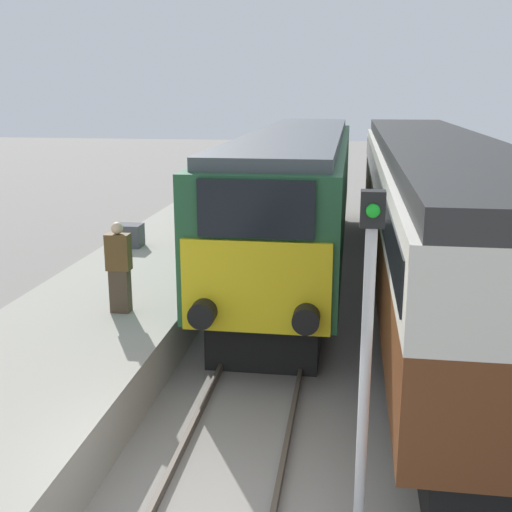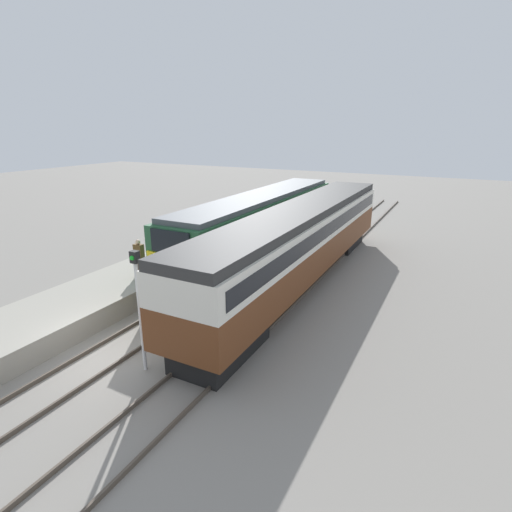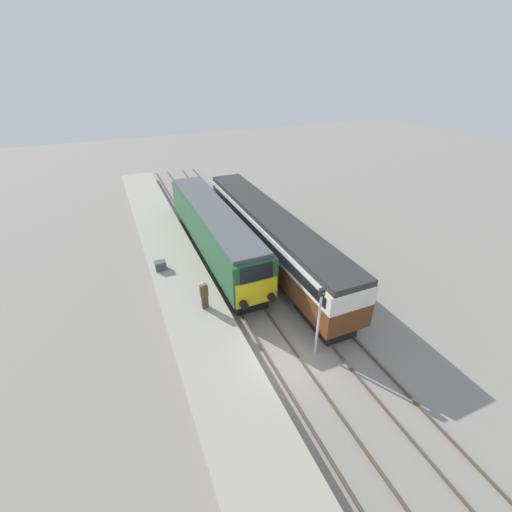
{
  "view_description": "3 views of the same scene",
  "coord_description": "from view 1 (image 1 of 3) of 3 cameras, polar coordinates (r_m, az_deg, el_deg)",
  "views": [
    {
      "loc": [
        1.48,
        -6.25,
        4.89
      ],
      "look_at": [
        0.0,
        3.71,
        2.3
      ],
      "focal_mm": 45.0,
      "sensor_mm": 36.0,
      "label": 1
    },
    {
      "loc": [
        9.91,
        -8.15,
        7.38
      ],
      "look_at": [
        1.7,
        7.71,
        1.6
      ],
      "focal_mm": 28.0,
      "sensor_mm": 36.0,
      "label": 2
    },
    {
      "loc": [
        -6.1,
        -10.48,
        13.08
      ],
      "look_at": [
        1.7,
        7.71,
        1.6
      ],
      "focal_mm": 24.0,
      "sensor_mm": 36.0,
      "label": 3
    }
  ],
  "objects": [
    {
      "name": "platform_left",
      "position": [
        15.68,
        -9.68,
        -2.3
      ],
      "size": [
        3.5,
        50.0,
        0.86
      ],
      "color": "#9E998C",
      "rests_on": "ground_plane"
    },
    {
      "name": "rails_near_track",
      "position": [
        12.33,
        0.89,
        -8.59
      ],
      "size": [
        1.51,
        60.0,
        0.14
      ],
      "color": "#4C4238",
      "rests_on": "ground_plane"
    },
    {
      "name": "rails_far_track",
      "position": [
        12.39,
        16.88,
        -9.13
      ],
      "size": [
        1.5,
        60.0,
        0.14
      ],
      "color": "#4C4238",
      "rests_on": "ground_plane"
    },
    {
      "name": "locomotive",
      "position": [
        18.15,
        3.69,
        5.81
      ],
      "size": [
        2.7,
        16.35,
        3.84
      ],
      "color": "black",
      "rests_on": "ground_plane"
    },
    {
      "name": "passenger_carriage",
      "position": [
        15.73,
        15.4,
        4.65
      ],
      "size": [
        2.75,
        18.96,
        3.87
      ],
      "color": "black",
      "rests_on": "ground_plane"
    },
    {
      "name": "person_on_platform",
      "position": [
        12.14,
        -12.07,
        -1.03
      ],
      "size": [
        0.44,
        0.26,
        1.72
      ],
      "color": "#473828",
      "rests_on": "platform_left"
    },
    {
      "name": "signal_post",
      "position": [
        6.77,
        9.79,
        -7.84
      ],
      "size": [
        0.24,
        0.28,
        3.96
      ],
      "color": "silver",
      "rests_on": "ground_plane"
    },
    {
      "name": "luggage_crate",
      "position": [
        17.42,
        -11.22,
        1.8
      ],
      "size": [
        0.7,
        0.56,
        0.6
      ],
      "color": "#4C4C51",
      "rests_on": "platform_left"
    }
  ]
}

